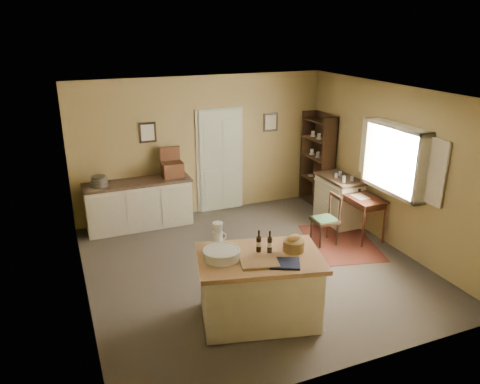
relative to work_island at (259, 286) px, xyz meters
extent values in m
plane|color=#4C433A|center=(0.50, 1.28, -0.48)|extent=(5.00, 5.00, 0.00)
cube|color=olive|center=(0.50, 3.78, 0.87)|extent=(5.00, 0.10, 2.70)
cube|color=olive|center=(0.50, -1.22, 0.87)|extent=(5.00, 0.10, 2.70)
cube|color=olive|center=(-2.00, 1.28, 0.87)|extent=(0.10, 5.00, 2.70)
cube|color=olive|center=(3.00, 1.28, 0.87)|extent=(0.10, 5.00, 2.70)
plane|color=silver|center=(0.50, 1.28, 2.22)|extent=(5.00, 5.00, 0.00)
cube|color=beige|center=(0.85, 3.75, 0.57)|extent=(0.97, 0.06, 2.11)
cube|color=black|center=(-0.55, 3.76, 1.24)|extent=(0.32, 0.02, 0.38)
cube|color=beige|center=(-0.55, 3.75, 1.24)|extent=(0.24, 0.01, 0.30)
cube|color=black|center=(1.95, 3.76, 1.24)|extent=(0.32, 0.02, 0.38)
cube|color=beige|center=(1.95, 3.75, 1.24)|extent=(0.24, 0.01, 0.30)
cube|color=beige|center=(2.87, 1.08, 0.54)|extent=(0.25, 1.32, 0.06)
cube|color=beige|center=(2.87, 1.08, 1.60)|extent=(0.25, 1.32, 0.06)
cube|color=white|center=(2.99, 1.08, 1.07)|extent=(0.01, 1.20, 1.00)
cube|color=beige|center=(2.96, 0.26, 1.07)|extent=(0.04, 0.35, 1.00)
cube|color=beige|center=(2.96, 1.90, 1.07)|extent=(0.04, 0.35, 1.00)
cube|color=beige|center=(0.01, 0.00, -0.06)|extent=(1.60, 1.20, 0.85)
cube|color=#9A6746|center=(0.01, 0.00, 0.40)|extent=(1.73, 1.33, 0.06)
cylinder|color=white|center=(-0.45, 0.11, 0.48)|extent=(0.45, 0.45, 0.11)
cube|color=#9A6746|center=(-0.08, -0.18, 0.44)|extent=(0.51, 0.41, 0.03)
cube|color=black|center=(0.19, -0.31, 0.44)|extent=(0.45, 0.41, 0.02)
cylinder|color=brown|center=(0.46, -0.04, 0.50)|extent=(0.27, 0.27, 0.14)
cylinder|color=black|center=(0.04, 0.10, 0.57)|extent=(0.06, 0.06, 0.29)
cylinder|color=black|center=(0.16, 0.04, 0.57)|extent=(0.06, 0.06, 0.29)
cube|color=beige|center=(-0.85, 3.48, -0.06)|extent=(1.90, 0.52, 0.85)
cube|color=#332319|center=(-0.85, 3.48, 0.39)|extent=(1.94, 0.55, 0.05)
cube|color=#452413|center=(-0.19, 3.48, 0.56)|extent=(0.38, 0.29, 0.28)
cylinder|color=#59544F|center=(-1.52, 3.48, 0.51)|extent=(0.32, 0.32, 0.18)
cube|color=#471B0E|center=(2.25, 1.48, -0.48)|extent=(1.46, 1.82, 0.01)
cube|color=black|center=(2.70, 1.58, 0.27)|extent=(0.51, 0.83, 0.03)
cube|color=black|center=(2.70, 1.58, 0.20)|extent=(0.45, 0.77, 0.10)
cube|color=silver|center=(2.65, 1.58, 0.29)|extent=(0.22, 0.30, 0.01)
cylinder|color=black|center=(2.80, 1.81, 0.31)|extent=(0.05, 0.05, 0.05)
cylinder|color=black|center=(2.49, 1.20, -0.12)|extent=(0.04, 0.04, 0.72)
cylinder|color=black|center=(2.91, 1.20, -0.12)|extent=(0.04, 0.04, 0.72)
cylinder|color=black|center=(2.49, 1.95, -0.12)|extent=(0.04, 0.04, 0.72)
cylinder|color=black|center=(2.91, 1.95, -0.12)|extent=(0.04, 0.04, 0.72)
cube|color=beige|center=(2.70, 2.29, -0.06)|extent=(0.51, 0.93, 0.85)
cube|color=#332319|center=(2.70, 2.29, 0.39)|extent=(0.54, 0.97, 0.05)
cylinder|color=silver|center=(2.67, 2.15, 0.46)|extent=(0.22, 0.22, 0.09)
cube|color=black|center=(2.81, 2.87, 0.47)|extent=(0.33, 0.04, 1.91)
cube|color=black|center=(2.81, 3.69, 0.47)|extent=(0.33, 0.04, 1.91)
cube|color=black|center=(2.96, 3.28, 0.47)|extent=(0.02, 0.86, 1.91)
cube|color=black|center=(2.81, 3.28, -0.43)|extent=(0.33, 0.82, 0.03)
cube|color=black|center=(2.81, 3.28, 0.04)|extent=(0.33, 0.82, 0.03)
cube|color=black|center=(2.81, 3.28, 0.52)|extent=(0.33, 0.82, 0.03)
cube|color=black|center=(2.81, 3.28, 0.90)|extent=(0.33, 0.82, 0.03)
cube|color=black|center=(2.81, 3.28, 1.29)|extent=(0.33, 0.82, 0.03)
cylinder|color=white|center=(2.81, 3.28, 0.58)|extent=(0.12, 0.12, 0.11)
camera|label=1|loc=(-2.17, -4.67, 3.13)|focal=35.00mm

